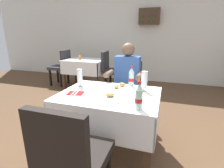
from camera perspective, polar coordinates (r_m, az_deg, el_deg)
name	(u,v)px	position (r m, az deg, el deg)	size (l,w,h in m)	color
ground_plane	(114,159)	(2.13, 0.82, -23.89)	(11.00, 11.00, 0.00)	brown
back_wall	(152,32)	(5.19, 13.37, 16.71)	(11.00, 0.12, 2.87)	silver
main_dining_table	(109,108)	(1.94, -0.92, -8.12)	(1.09, 0.83, 0.75)	white
chair_far_diner_seat	(126,89)	(2.67, 4.70, -1.54)	(0.44, 0.50, 0.97)	black
chair_near_camera_side	(72,156)	(1.32, -13.25, -22.52)	(0.44, 0.50, 0.97)	black
seated_diner_far	(126,81)	(2.51, 4.89, 1.06)	(0.50, 0.46, 1.26)	#282D42
plate_near_camera	(111,96)	(1.74, -0.47, -4.21)	(0.25, 0.25, 0.06)	white
plate_far_diner	(119,87)	(2.03, 2.49, -1.03)	(0.24, 0.24, 0.06)	white
beer_glass_left	(144,81)	(1.94, 10.82, 1.03)	(0.07, 0.07, 0.23)	white
beer_glass_middle	(80,78)	(2.13, -10.78, 2.06)	(0.07, 0.07, 0.22)	white
cola_bottle_primary	(139,97)	(1.47, 9.04, -4.41)	(0.07, 0.07, 0.25)	silver
cola_bottle_secondary	(131,77)	(2.11, 6.58, 2.19)	(0.07, 0.07, 0.26)	silver
napkin_cutlery_set	(75,93)	(1.91, -12.22, -3.00)	(0.19, 0.20, 0.01)	maroon
background_dining_table	(85,67)	(4.49, -9.09, 5.82)	(1.03, 0.76, 0.75)	white
background_chair_left	(61,65)	(4.85, -16.75, 6.04)	(0.50, 0.44, 0.97)	#2D2D33
background_chair_right	(111,69)	(4.21, -0.26, 5.22)	(0.50, 0.44, 0.97)	#2D2D33
background_table_tumbler	(80,57)	(4.46, -10.84, 8.80)	(0.06, 0.06, 0.11)	#C68928
wall_bottle_rack	(149,16)	(5.06, 12.47, 21.38)	(0.56, 0.21, 0.42)	#472D1E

